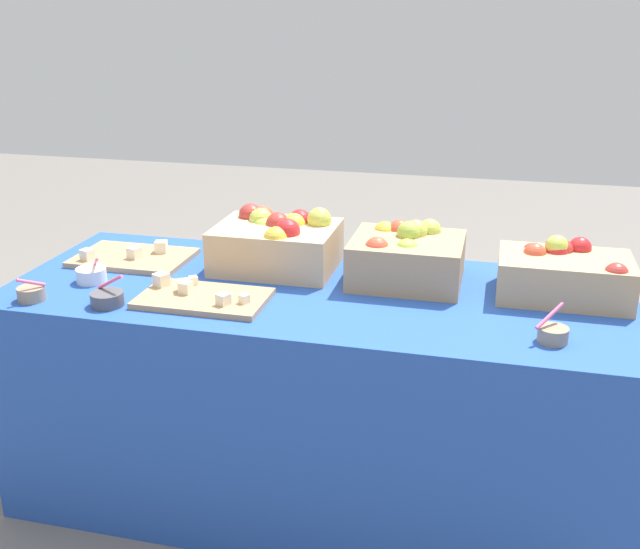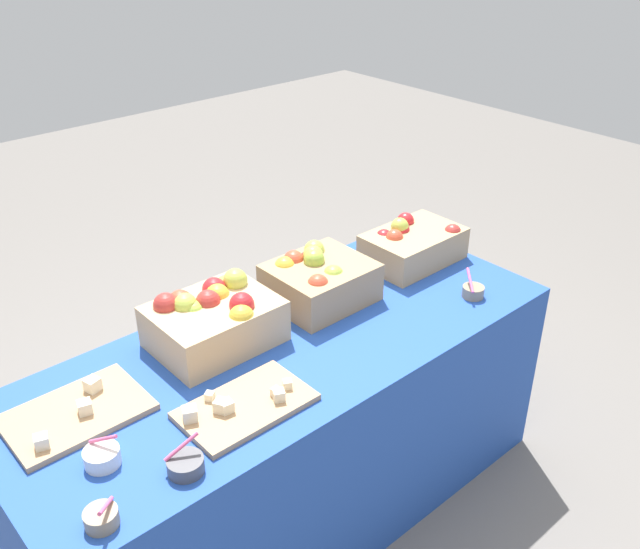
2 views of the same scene
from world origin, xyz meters
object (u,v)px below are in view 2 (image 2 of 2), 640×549
object	(u,v)px
cutting_board_back	(77,413)
apple_crate_left	(412,244)
sample_bowl_mid	(185,465)
sample_bowl_extra	(101,518)
apple_crate_right	(213,318)
sample_bowl_far	(473,291)
apple_crate_middle	(318,279)
sample_bowl_near	(102,457)
cutting_board_front	(244,406)

from	to	relation	value
cutting_board_back	apple_crate_left	bearing A→B (deg)	0.15
sample_bowl_mid	sample_bowl_extra	bearing A→B (deg)	-175.90
cutting_board_back	sample_bowl_extra	distance (m)	0.42
apple_crate_left	apple_crate_right	size ratio (longest dim) A/B	0.98
sample_bowl_extra	apple_crate_right	bearing A→B (deg)	36.03
apple_crate_right	sample_bowl_far	world-z (taller)	apple_crate_right
sample_bowl_mid	cutting_board_back	bearing A→B (deg)	106.77
apple_crate_right	sample_bowl_far	size ratio (longest dim) A/B	4.14
apple_crate_middle	sample_bowl_extra	xyz separation A→B (m)	(-1.05, -0.43, -0.06)
apple_crate_middle	apple_crate_right	distance (m)	0.43
apple_crate_left	sample_bowl_far	world-z (taller)	apple_crate_left
sample_bowl_near	sample_bowl_extra	world-z (taller)	sample_bowl_near
cutting_board_front	sample_bowl_near	bearing A→B (deg)	170.43
apple_crate_left	sample_bowl_mid	world-z (taller)	apple_crate_left
sample_bowl_mid	cutting_board_front	bearing A→B (deg)	21.04
apple_crate_right	sample_bowl_near	world-z (taller)	apple_crate_right
apple_crate_middle	apple_crate_right	bearing A→B (deg)	176.53
sample_bowl_far	sample_bowl_mid	bearing A→B (deg)	-177.55
apple_crate_left	sample_bowl_mid	xyz separation A→B (m)	(-1.28, -0.39, -0.05)
sample_bowl_mid	apple_crate_right	bearing A→B (deg)	48.54
apple_crate_right	cutting_board_back	bearing A→B (deg)	-174.14
cutting_board_back	sample_bowl_mid	world-z (taller)	sample_bowl_mid
apple_crate_middle	cutting_board_back	bearing A→B (deg)	-178.43
apple_crate_right	sample_bowl_mid	distance (m)	0.59
cutting_board_front	sample_bowl_far	bearing A→B (deg)	-2.56
apple_crate_middle	sample_bowl_mid	size ratio (longest dim) A/B	3.42
cutting_board_back	sample_bowl_near	distance (m)	0.22
apple_crate_middle	cutting_board_back	size ratio (longest dim) A/B	0.90
cutting_board_front	sample_bowl_near	world-z (taller)	sample_bowl_near
apple_crate_left	sample_bowl_far	distance (m)	0.34
apple_crate_left	sample_bowl_extra	world-z (taller)	apple_crate_left
cutting_board_back	sample_bowl_mid	distance (m)	0.40
apple_crate_left	apple_crate_right	xyz separation A→B (m)	(-0.90, 0.05, 0.02)
cutting_board_front	cutting_board_back	distance (m)	0.47
cutting_board_back	sample_bowl_near	xyz separation A→B (m)	(-0.03, -0.22, 0.01)
cutting_board_front	sample_bowl_mid	world-z (taller)	sample_bowl_mid
cutting_board_back	sample_bowl_extra	xyz separation A→B (m)	(-0.12, -0.40, 0.01)
apple_crate_middle	cutting_board_back	world-z (taller)	apple_crate_middle
cutting_board_front	cutting_board_back	bearing A→B (deg)	142.10
apple_crate_left	cutting_board_front	bearing A→B (deg)	-164.22
apple_crate_left	sample_bowl_near	bearing A→B (deg)	-171.10
apple_crate_right	cutting_board_back	size ratio (longest dim) A/B	1.02
apple_crate_middle	sample_bowl_far	size ratio (longest dim) A/B	3.64
apple_crate_middle	sample_bowl_extra	distance (m)	1.14
apple_crate_middle	cutting_board_front	size ratio (longest dim) A/B	0.91
sample_bowl_near	apple_crate_middle	bearing A→B (deg)	14.37
apple_crate_right	cutting_board_front	bearing A→B (deg)	-111.31
apple_crate_left	sample_bowl_extra	bearing A→B (deg)	-165.07
cutting_board_back	apple_crate_middle	bearing A→B (deg)	1.57
apple_crate_right	sample_bowl_mid	bearing A→B (deg)	-131.46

